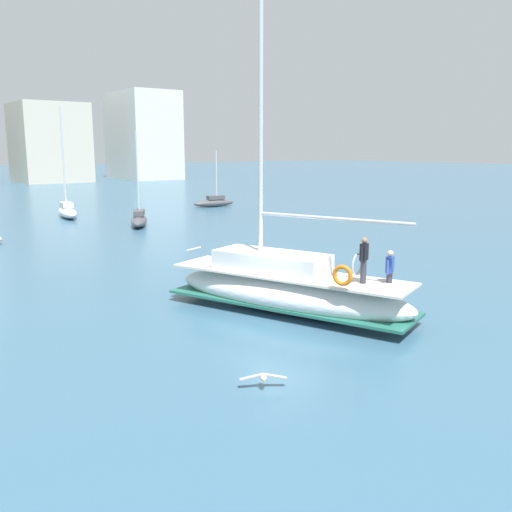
{
  "coord_description": "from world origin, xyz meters",
  "views": [
    {
      "loc": [
        -12.24,
        -15.05,
        5.94
      ],
      "look_at": [
        0.34,
        2.07,
        1.8
      ],
      "focal_mm": 38.72,
      "sensor_mm": 36.0,
      "label": 1
    }
  ],
  "objects_px": {
    "moored_sloop_near": "(67,210)",
    "main_sailboat": "(286,288)",
    "moored_cutter_left": "(139,219)",
    "seagull": "(263,377)",
    "moored_ketch_distant": "(214,202)"
  },
  "relations": [
    {
      "from": "main_sailboat",
      "to": "moored_cutter_left",
      "type": "relative_size",
      "value": 1.86
    },
    {
      "from": "moored_cutter_left",
      "to": "moored_ketch_distant",
      "type": "height_order",
      "value": "moored_cutter_left"
    },
    {
      "from": "moored_cutter_left",
      "to": "moored_ketch_distant",
      "type": "relative_size",
      "value": 1.27
    },
    {
      "from": "main_sailboat",
      "to": "seagull",
      "type": "distance_m",
      "value": 6.76
    },
    {
      "from": "main_sailboat",
      "to": "seagull",
      "type": "height_order",
      "value": "main_sailboat"
    },
    {
      "from": "moored_ketch_distant",
      "to": "moored_sloop_near",
      "type": "bearing_deg",
      "value": -179.37
    },
    {
      "from": "moored_sloop_near",
      "to": "seagull",
      "type": "relative_size",
      "value": 8.69
    },
    {
      "from": "main_sailboat",
      "to": "moored_sloop_near",
      "type": "distance_m",
      "value": 33.52
    },
    {
      "from": "moored_sloop_near",
      "to": "moored_cutter_left",
      "type": "height_order",
      "value": "moored_sloop_near"
    },
    {
      "from": "moored_ketch_distant",
      "to": "moored_cutter_left",
      "type": "bearing_deg",
      "value": -144.59
    },
    {
      "from": "moored_sloop_near",
      "to": "main_sailboat",
      "type": "bearing_deg",
      "value": -94.51
    },
    {
      "from": "main_sailboat",
      "to": "moored_cutter_left",
      "type": "distance_m",
      "value": 25.35
    },
    {
      "from": "main_sailboat",
      "to": "seagull",
      "type": "bearing_deg",
      "value": -134.31
    },
    {
      "from": "main_sailboat",
      "to": "moored_ketch_distant",
      "type": "bearing_deg",
      "value": 61.97
    },
    {
      "from": "moored_sloop_near",
      "to": "moored_cutter_left",
      "type": "xyz_separation_m",
      "value": [
        2.82,
        -8.67,
        -0.08
      ]
    }
  ]
}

